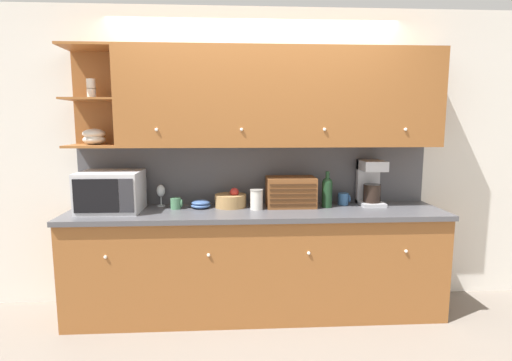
{
  "coord_description": "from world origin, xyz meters",
  "views": [
    {
      "loc": [
        -0.2,
        -3.55,
        1.62
      ],
      "look_at": [
        0.0,
        -0.21,
        1.13
      ],
      "focal_mm": 28.0,
      "sensor_mm": 36.0,
      "label": 1
    }
  ],
  "objects": [
    {
      "name": "storage_canister",
      "position": [
        -0.0,
        -0.28,
        0.99
      ],
      "size": [
        0.11,
        0.11,
        0.17
      ],
      "color": "silver",
      "rests_on": "counter_unit"
    },
    {
      "name": "upper_cabinets",
      "position": [
        0.17,
        -0.17,
        1.82
      ],
      "size": [
        3.09,
        0.37,
        0.81
      ],
      "color": "#935628",
      "rests_on": "backsplash_panel"
    },
    {
      "name": "coffee_maker",
      "position": [
        1.02,
        -0.13,
        1.1
      ],
      "size": [
        0.2,
        0.25,
        0.39
      ],
      "color": "#B7B7BC",
      "rests_on": "counter_unit"
    },
    {
      "name": "bread_box",
      "position": [
        0.3,
        -0.18,
        1.03
      ],
      "size": [
        0.42,
        0.27,
        0.26
      ],
      "color": "brown",
      "rests_on": "counter_unit"
    },
    {
      "name": "wine_bottle",
      "position": [
        0.61,
        -0.23,
        1.04
      ],
      "size": [
        0.09,
        0.09,
        0.31
      ],
      "color": "#19381E",
      "rests_on": "counter_unit"
    },
    {
      "name": "bowl_stack_on_counter",
      "position": [
        -0.47,
        -0.2,
        0.93
      ],
      "size": [
        0.17,
        0.17,
        0.07
      ],
      "color": "#3D5B93",
      "rests_on": "counter_unit"
    },
    {
      "name": "wall_back",
      "position": [
        0.0,
        0.03,
        1.3
      ],
      "size": [
        5.49,
        0.06,
        2.6
      ],
      "color": "silver",
      "rests_on": "ground_plane"
    },
    {
      "name": "ground_plane",
      "position": [
        0.0,
        0.0,
        0.0
      ],
      "size": [
        24.0,
        24.0,
        0.0
      ],
      "primitive_type": "plane",
      "color": "slate"
    },
    {
      "name": "microwave",
      "position": [
        -1.19,
        -0.28,
        1.06
      ],
      "size": [
        0.49,
        0.41,
        0.33
      ],
      "color": "silver",
      "rests_on": "counter_unit"
    },
    {
      "name": "counter_unit",
      "position": [
        0.0,
        -0.3,
        0.45
      ],
      "size": [
        3.11,
        0.63,
        0.9
      ],
      "color": "#935628",
      "rests_on": "ground_plane"
    },
    {
      "name": "mug_blue_second",
      "position": [
        0.78,
        -0.13,
        0.95
      ],
      "size": [
        0.11,
        0.09,
        0.1
      ],
      "color": "#38669E",
      "rests_on": "counter_unit"
    },
    {
      "name": "mug",
      "position": [
        -0.68,
        -0.22,
        0.95
      ],
      "size": [
        0.1,
        0.09,
        0.09
      ],
      "color": "#4C845B",
      "rests_on": "counter_unit"
    },
    {
      "name": "backsplash_panel",
      "position": [
        0.0,
        -0.01,
        1.16
      ],
      "size": [
        3.09,
        0.01,
        0.52
      ],
      "color": "#4C4C51",
      "rests_on": "counter_unit"
    },
    {
      "name": "fruit_basket",
      "position": [
        -0.22,
        -0.17,
        0.96
      ],
      "size": [
        0.27,
        0.27,
        0.17
      ],
      "color": "#A87F4C",
      "rests_on": "counter_unit"
    },
    {
      "name": "wine_glass",
      "position": [
        -0.82,
        -0.09,
        1.03
      ],
      "size": [
        0.07,
        0.07,
        0.19
      ],
      "color": "silver",
      "rests_on": "counter_unit"
    }
  ]
}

